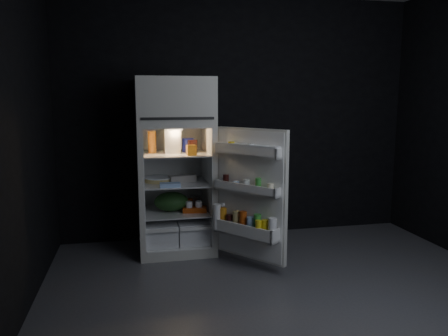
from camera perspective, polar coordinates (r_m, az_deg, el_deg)
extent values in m
cube|color=#535359|center=(3.71, 8.54, -16.18)|extent=(4.00, 3.40, 0.00)
cube|color=black|center=(4.98, 2.00, 6.49)|extent=(4.00, 0.00, 2.70)
cube|color=black|center=(3.23, -26.26, 4.15)|extent=(0.00, 3.40, 2.70)
cube|color=silver|center=(4.70, -6.23, -9.89)|extent=(0.76, 0.70, 0.10)
cube|color=silver|center=(4.51, -10.86, -2.26)|extent=(0.05, 0.70, 1.20)
cube|color=silver|center=(4.58, -1.95, -1.93)|extent=(0.05, 0.70, 1.20)
cube|color=white|center=(4.85, -6.76, -1.36)|extent=(0.66, 0.05, 1.20)
cube|color=silver|center=(4.46, -6.51, 5.88)|extent=(0.76, 0.70, 0.06)
cube|color=silver|center=(4.45, -6.57, 8.96)|extent=(0.76, 0.70, 0.42)
cube|color=black|center=(4.10, -6.04, 6.45)|extent=(0.68, 0.01, 0.02)
cube|color=white|center=(4.49, -10.48, -2.30)|extent=(0.01, 0.65, 1.20)
cube|color=white|center=(4.55, -2.25, -2.00)|extent=(0.01, 0.65, 1.20)
cube|color=white|center=(4.43, -6.47, 5.42)|extent=(0.66, 0.65, 0.01)
cube|color=white|center=(4.66, -6.21, -9.36)|extent=(0.66, 0.65, 0.01)
cube|color=white|center=(4.46, -6.41, 1.88)|extent=(0.65, 0.63, 0.01)
cube|color=white|center=(4.51, -6.34, -1.91)|extent=(0.65, 0.63, 0.01)
cube|color=white|center=(4.57, -6.28, -5.60)|extent=(0.65, 0.63, 0.01)
cube|color=white|center=(4.63, -8.31, -8.01)|extent=(0.32, 0.59, 0.22)
cube|color=white|center=(4.67, -4.22, -7.83)|extent=(0.32, 0.59, 0.22)
cube|color=white|center=(4.30, -8.04, -8.13)|extent=(0.32, 0.02, 0.03)
cube|color=white|center=(4.33, -3.64, -7.92)|extent=(0.32, 0.02, 0.03)
cube|color=#FFE5B2|center=(4.38, -6.40, 5.11)|extent=(0.14, 0.14, 0.02)
cube|color=silver|center=(4.04, 3.57, -3.45)|extent=(0.51, 0.63, 1.22)
cube|color=white|center=(4.02, 3.34, -3.51)|extent=(0.45, 0.57, 1.18)
cube|color=white|center=(3.92, 3.02, 1.67)|extent=(0.49, 0.59, 0.02)
cube|color=white|center=(3.89, 2.72, 2.17)|extent=(0.44, 0.55, 0.10)
cube|color=white|center=(3.73, 7.11, 1.82)|extent=(0.08, 0.07, 0.10)
cube|color=white|center=(4.12, -0.67, 2.57)|extent=(0.08, 0.07, 0.10)
cube|color=white|center=(3.97, 2.94, -3.14)|extent=(0.50, 0.59, 0.02)
cube|color=white|center=(3.93, 2.60, -2.75)|extent=(0.44, 0.55, 0.09)
cube|color=white|center=(3.78, 6.97, -3.29)|extent=(0.09, 0.08, 0.09)
cube|color=white|center=(4.17, -0.70, -2.07)|extent=(0.09, 0.08, 0.09)
cube|color=white|center=(4.06, 2.72, -8.77)|extent=(0.53, 0.62, 0.02)
cube|color=white|center=(4.00, 2.21, -8.24)|extent=(0.44, 0.55, 0.13)
cube|color=white|center=(3.87, 6.69, -8.92)|extent=(0.12, 0.10, 0.13)
cube|color=white|center=(4.24, -0.87, -7.22)|extent=(0.12, 0.10, 0.13)
cube|color=white|center=(3.91, 3.03, 3.00)|extent=(0.48, 0.57, 0.02)
cylinder|color=silver|center=(3.89, 3.50, 2.47)|extent=(0.08, 0.08, 0.10)
cylinder|color=yellow|center=(4.02, 0.97, 2.74)|extent=(0.08, 0.08, 0.10)
cylinder|color=#EEE8C3|center=(3.82, 6.09, -2.77)|extent=(0.08, 0.08, 0.10)
cylinder|color=#338C33|center=(3.88, 4.49, -2.29)|extent=(0.07, 0.07, 0.13)
cylinder|color=silver|center=(3.96, 2.95, -2.24)|extent=(0.08, 0.08, 0.11)
cylinder|color=#9ABEEE|center=(4.03, 1.58, -2.26)|extent=(0.08, 0.08, 0.07)
cylinder|color=black|center=(4.10, 0.25, -1.71)|extent=(0.08, 0.08, 0.12)
cylinder|color=white|center=(3.87, 6.33, -7.99)|extent=(0.11, 0.11, 0.21)
cylinder|color=yellow|center=(3.91, 5.34, -8.00)|extent=(0.08, 0.08, 0.18)
cylinder|color=#338C33|center=(3.95, 4.37, -7.54)|extent=(0.10, 0.10, 0.21)
cylinder|color=#9ABEEE|center=(4.00, 3.43, -7.60)|extent=(0.09, 0.09, 0.18)
cylinder|color=#B2410F|center=(4.04, 2.51, -7.15)|extent=(0.10, 0.10, 0.21)
cylinder|color=tan|center=(4.09, 1.60, -7.04)|extent=(0.10, 0.10, 0.20)
cylinder|color=black|center=(4.14, 0.72, -7.14)|extent=(0.09, 0.09, 0.16)
cylinder|color=orange|center=(4.18, -0.14, -6.61)|extent=(0.10, 0.10, 0.21)
cylinder|color=yellow|center=(3.90, 4.51, -8.06)|extent=(0.08, 0.08, 0.17)
cylinder|color=#B5B5B9|center=(4.10, 0.81, -7.71)|extent=(0.08, 0.08, 0.10)
cylinder|color=white|center=(4.17, -0.91, -6.38)|extent=(0.10, 0.10, 0.24)
cylinder|color=white|center=(4.15, -0.14, -4.77)|extent=(0.05, 0.05, 0.02)
cube|color=white|center=(4.46, -6.74, 3.51)|extent=(0.17, 0.17, 0.24)
cylinder|color=#212BB6|center=(4.54, -4.73, 3.00)|extent=(0.15, 0.15, 0.14)
cylinder|color=black|center=(4.50, -4.14, 2.88)|extent=(0.12, 0.12, 0.13)
cylinder|color=#C56A1F|center=(4.49, -9.37, 3.36)|extent=(0.10, 0.10, 0.22)
cube|color=orange|center=(4.27, -4.29, 2.34)|extent=(0.10, 0.08, 0.10)
cube|color=gray|center=(4.49, -5.45, -1.39)|extent=(0.28, 0.15, 0.07)
cylinder|color=tan|center=(4.55, -8.47, -1.51)|extent=(0.40, 0.40, 0.04)
cube|color=#9ABEEE|center=(4.26, -7.05, -2.21)|extent=(0.20, 0.10, 0.04)
cube|color=#EEE8C3|center=(4.68, -4.51, -1.09)|extent=(0.13, 0.11, 0.05)
ellipsoid|color=#193815|center=(4.54, -6.89, -4.37)|extent=(0.36, 0.31, 0.20)
cube|color=#B2410F|center=(4.50, -3.83, -5.41)|extent=(0.26, 0.17, 0.05)
cylinder|color=#B2410F|center=(4.69, -4.51, -4.55)|extent=(0.08, 0.08, 0.09)
cylinder|color=#B5B5B9|center=(4.76, -3.61, -4.35)|extent=(0.08, 0.08, 0.09)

